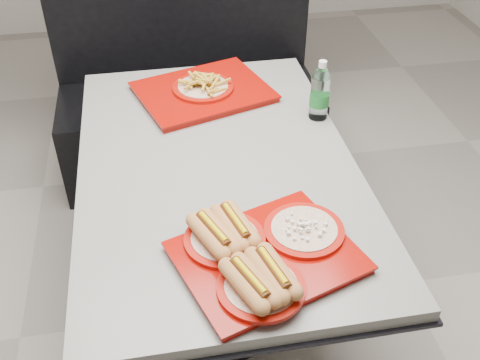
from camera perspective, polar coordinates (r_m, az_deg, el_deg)
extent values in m
plane|color=gray|center=(2.37, -1.87, -12.96)|extent=(6.00, 6.00, 0.00)
cylinder|color=black|center=(2.35, -1.88, -12.58)|extent=(0.52, 0.52, 0.05)
cylinder|color=black|center=(2.09, -2.08, -6.41)|extent=(0.11, 0.11, 0.66)
cube|color=black|center=(1.87, -2.30, 0.68)|extent=(0.92, 1.42, 0.01)
cube|color=gray|center=(1.86, -2.32, 1.29)|extent=(0.90, 1.40, 0.04)
cube|color=black|center=(2.98, -4.94, 5.13)|extent=(1.30, 0.55, 0.45)
cube|color=black|center=(2.93, -6.11, 17.13)|extent=(1.30, 0.10, 1.10)
cube|color=#8D0A03|center=(1.51, 2.75, -7.99)|extent=(0.53, 0.47, 0.02)
cube|color=#8D0A03|center=(1.50, 2.76, -7.65)|extent=(0.55, 0.48, 0.01)
cylinder|color=#990E05|center=(1.41, 2.15, -10.83)|extent=(0.22, 0.22, 0.01)
cylinder|color=beige|center=(1.41, 2.16, -10.66)|extent=(0.18, 0.18, 0.00)
cylinder|color=#990E05|center=(1.53, -1.57, -6.02)|extent=(0.22, 0.22, 0.01)
cylinder|color=beige|center=(1.52, -1.57, -5.85)|extent=(0.18, 0.18, 0.00)
cylinder|color=#990E05|center=(1.56, 6.53, -5.07)|extent=(0.22, 0.22, 0.01)
cylinder|color=beige|center=(1.56, 6.54, -4.90)|extent=(0.18, 0.18, 0.00)
cube|color=#8D0A03|center=(2.22, -3.75, 8.79)|extent=(0.56, 0.49, 0.02)
cube|color=#8D0A03|center=(2.21, -3.77, 9.10)|extent=(0.58, 0.51, 0.01)
cylinder|color=#990E05|center=(2.21, -3.78, 9.34)|extent=(0.24, 0.24, 0.01)
cylinder|color=beige|center=(2.20, -3.79, 9.50)|extent=(0.19, 0.19, 0.01)
cylinder|color=silver|center=(2.06, 8.08, 8.32)|extent=(0.07, 0.07, 0.16)
cylinder|color=#1A6A27|center=(2.06, 8.06, 8.12)|extent=(0.07, 0.07, 0.05)
cone|color=silver|center=(2.01, 8.33, 10.81)|extent=(0.07, 0.07, 0.04)
cylinder|color=silver|center=(2.00, 8.41, 11.57)|extent=(0.03, 0.03, 0.02)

